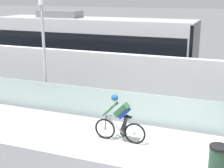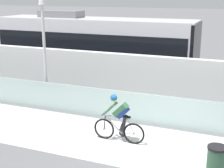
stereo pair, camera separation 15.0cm
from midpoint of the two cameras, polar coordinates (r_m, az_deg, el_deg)
The scene contains 10 objects.
ground_plane at distance 10.93m, azimuth 5.52°, elevation -10.45°, with size 200.00×200.00×0.00m, color slate.
bike_path_deck at distance 10.93m, azimuth 5.52°, elevation -10.42°, with size 32.00×3.20×0.01m, color silver.
glass_parapet at distance 12.36m, azimuth 8.07°, elevation -4.49°, with size 32.00×0.05×1.16m, color #ADC6C1.
concrete_barrier_wall at distance 13.87m, azimuth 9.99°, elevation 0.00°, with size 32.00×0.36×2.25m, color silver.
tram_rail_near at distance 16.53m, azimuth 11.67°, elevation -1.63°, with size 32.00×0.08×0.01m, color #595654.
tram_rail_far at distance 17.89m, azimuth 12.54°, elevation -0.37°, with size 32.00×0.08×0.01m, color #595654.
tram at distance 18.23m, azimuth -2.95°, elevation 6.36°, with size 11.06×2.54×3.81m.
cyclist_on_bike at distance 10.84m, azimuth 1.62°, elevation -6.08°, with size 1.77×0.58×1.61m.
lamp_post_antenna at distance 13.99m, azimuth -11.44°, elevation 9.11°, with size 0.28×0.28×5.20m.
trash_bin at distance 9.26m, azimuth 17.94°, elevation -12.87°, with size 0.51×0.51×0.96m.
Camera 2 is at (2.80, -9.43, 4.75)m, focal length 53.09 mm.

